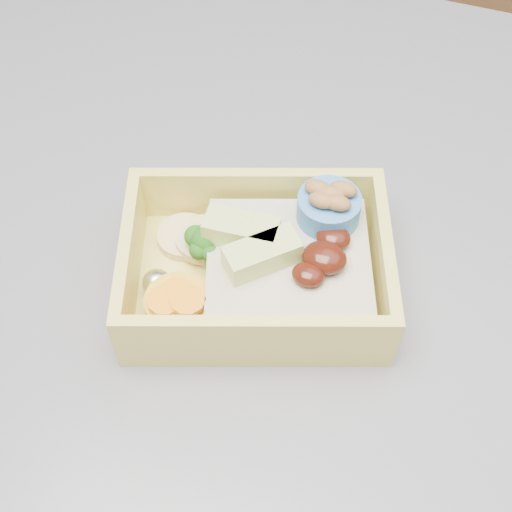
% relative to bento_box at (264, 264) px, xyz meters
% --- Properties ---
extents(bento_box, '(0.20, 0.17, 0.06)m').
position_rel_bento_box_xyz_m(bento_box, '(0.00, 0.00, 0.00)').
color(bento_box, '#DDCE5B').
rests_on(bento_box, island).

